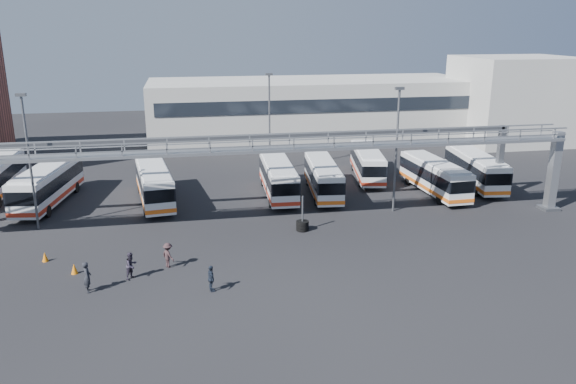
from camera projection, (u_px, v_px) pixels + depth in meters
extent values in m
plane|color=black|center=(262.00, 254.00, 37.93)|extent=(140.00, 140.00, 0.00)
cube|color=gray|center=(554.00, 171.00, 46.15)|extent=(0.70, 0.70, 6.60)
cube|color=#4C4F54|center=(548.00, 208.00, 47.05)|extent=(1.40, 1.40, 0.25)
cube|color=gray|center=(251.00, 150.00, 40.90)|extent=(50.00, 1.80, 0.22)
cube|color=gray|center=(252.00, 139.00, 39.83)|extent=(50.00, 0.10, 0.10)
cube|color=gray|center=(250.00, 135.00, 41.43)|extent=(50.00, 0.10, 0.10)
cube|color=#4C4F54|center=(245.00, 137.00, 44.61)|extent=(45.00, 0.50, 0.35)
cube|color=#9E9E99|center=(310.00, 110.00, 74.71)|extent=(42.00, 14.00, 8.00)
cube|color=#B2B2AD|center=(515.00, 100.00, 73.27)|extent=(14.00, 12.00, 11.00)
cylinder|color=#4C4F54|center=(30.00, 165.00, 41.19)|extent=(0.18, 0.18, 10.00)
cube|color=#4C4F54|center=(21.00, 95.00, 39.73)|extent=(0.70, 0.35, 0.22)
cylinder|color=#4C4F54|center=(396.00, 152.00, 45.23)|extent=(0.18, 0.18, 10.00)
cube|color=#4C4F54|center=(400.00, 88.00, 43.78)|extent=(0.70, 0.35, 0.22)
cylinder|color=#4C4F54|center=(270.00, 124.00, 57.93)|extent=(0.18, 0.18, 10.00)
cube|color=#4C4F54|center=(269.00, 74.00, 56.48)|extent=(0.70, 0.35, 0.22)
cylinder|color=black|center=(21.00, 180.00, 53.97)|extent=(0.31, 0.99, 0.99)
cube|color=silver|center=(48.00, 184.00, 47.94)|extent=(4.11, 11.14, 2.72)
cube|color=black|center=(47.00, 180.00, 47.84)|extent=(4.18, 11.21, 1.09)
cube|color=#B12A15|center=(49.00, 195.00, 48.21)|extent=(4.17, 11.20, 0.35)
cube|color=silver|center=(46.00, 168.00, 47.53)|extent=(3.70, 10.03, 0.16)
cylinder|color=black|center=(19.00, 212.00, 44.94)|extent=(0.44, 1.02, 0.99)
cylinder|color=black|center=(47.00, 211.00, 45.01)|extent=(0.44, 1.02, 0.99)
cylinder|color=black|center=(51.00, 188.00, 51.61)|extent=(0.44, 1.02, 0.99)
cylinder|color=black|center=(76.00, 187.00, 51.68)|extent=(0.44, 1.02, 0.99)
cube|color=silver|center=(154.00, 183.00, 48.47)|extent=(3.72, 10.73, 2.63)
cube|color=black|center=(154.00, 180.00, 48.38)|extent=(3.78, 10.79, 1.05)
cube|color=#D95B14|center=(155.00, 193.00, 48.73)|extent=(3.77, 10.78, 0.33)
cube|color=silver|center=(153.00, 167.00, 48.07)|extent=(3.35, 9.65, 0.15)
cylinder|color=black|center=(145.00, 210.00, 45.45)|extent=(0.41, 0.98, 0.96)
cylinder|color=black|center=(172.00, 207.00, 46.09)|extent=(0.41, 0.98, 0.96)
cylinder|color=black|center=(140.00, 188.00, 51.57)|extent=(0.41, 0.98, 0.96)
cylinder|color=black|center=(163.00, 186.00, 52.21)|extent=(0.41, 0.98, 0.96)
cube|color=silver|center=(278.00, 177.00, 50.44)|extent=(2.80, 10.41, 2.58)
cube|color=black|center=(278.00, 174.00, 50.35)|extent=(2.86, 10.47, 1.03)
cube|color=#B12A15|center=(278.00, 187.00, 50.70)|extent=(2.85, 10.46, 0.33)
cube|color=silver|center=(278.00, 163.00, 50.05)|extent=(2.52, 9.37, 0.15)
cylinder|color=black|center=(271.00, 202.00, 47.52)|extent=(0.32, 0.95, 0.94)
cylinder|color=black|center=(295.00, 201.00, 47.80)|extent=(0.32, 0.95, 0.94)
cylinder|color=black|center=(263.00, 181.00, 53.78)|extent=(0.32, 0.95, 0.94)
cylinder|color=black|center=(285.00, 180.00, 54.06)|extent=(0.32, 0.95, 0.94)
cube|color=silver|center=(323.00, 177.00, 50.71)|extent=(3.31, 10.14, 2.49)
cube|color=black|center=(323.00, 174.00, 50.63)|extent=(3.37, 10.20, 1.00)
cube|color=#D95B14|center=(323.00, 186.00, 50.97)|extent=(3.36, 10.19, 0.32)
cube|color=silver|center=(323.00, 163.00, 50.34)|extent=(2.98, 9.12, 0.14)
cylinder|color=black|center=(316.00, 201.00, 47.94)|extent=(0.37, 0.93, 0.90)
cylinder|color=black|center=(340.00, 200.00, 48.09)|extent=(0.37, 0.93, 0.90)
cylinder|color=black|center=(308.00, 181.00, 54.02)|extent=(0.37, 0.93, 0.90)
cylinder|color=black|center=(329.00, 180.00, 54.18)|extent=(0.37, 0.93, 0.90)
cube|color=silver|center=(367.00, 162.00, 56.18)|extent=(4.13, 10.28, 2.51)
cube|color=black|center=(367.00, 159.00, 56.10)|extent=(4.20, 10.35, 1.00)
cube|color=#B12A15|center=(367.00, 171.00, 56.43)|extent=(4.19, 10.34, 0.32)
cube|color=silver|center=(368.00, 149.00, 55.80)|extent=(3.72, 9.25, 0.15)
cylinder|color=black|center=(361.00, 182.00, 53.45)|extent=(0.44, 0.95, 0.91)
cylinder|color=black|center=(382.00, 182.00, 53.45)|extent=(0.44, 0.95, 0.91)
cylinder|color=black|center=(353.00, 166.00, 59.60)|extent=(0.44, 0.95, 0.91)
cylinder|color=black|center=(372.00, 166.00, 59.60)|extent=(0.44, 0.95, 0.91)
cube|color=silver|center=(434.00, 176.00, 51.10)|extent=(2.62, 10.15, 2.52)
cube|color=black|center=(435.00, 173.00, 51.01)|extent=(2.68, 10.21, 1.01)
cube|color=#D95B14|center=(434.00, 185.00, 51.35)|extent=(2.67, 10.20, 0.32)
cube|color=silver|center=(435.00, 162.00, 50.72)|extent=(2.36, 9.13, 0.15)
cylinder|color=black|center=(440.00, 199.00, 48.21)|extent=(0.30, 0.92, 0.92)
cylinder|color=black|center=(461.00, 198.00, 48.64)|extent=(0.30, 0.92, 0.92)
cylinder|color=black|center=(408.00, 180.00, 54.25)|extent=(0.30, 0.92, 0.92)
cylinder|color=black|center=(428.00, 179.00, 54.67)|extent=(0.30, 0.92, 0.92)
cube|color=silver|center=(475.00, 168.00, 53.49)|extent=(3.57, 10.57, 2.59)
cube|color=black|center=(476.00, 165.00, 53.40)|extent=(3.63, 10.64, 1.04)
cube|color=#D95B14|center=(474.00, 178.00, 53.75)|extent=(3.62, 10.62, 0.33)
cube|color=silver|center=(477.00, 154.00, 53.10)|extent=(3.21, 9.51, 0.15)
cylinder|color=black|center=(477.00, 191.00, 50.61)|extent=(0.39, 0.97, 0.94)
cylinder|color=black|center=(500.00, 191.00, 50.74)|extent=(0.39, 0.97, 0.94)
cylinder|color=black|center=(451.00, 173.00, 56.95)|extent=(0.39, 0.97, 0.94)
cylinder|color=black|center=(472.00, 172.00, 57.09)|extent=(0.39, 0.97, 0.94)
imported|color=black|center=(87.00, 277.00, 32.26)|extent=(0.55, 0.74, 1.86)
imported|color=#292432|center=(131.00, 266.00, 34.00)|extent=(1.02, 1.04, 1.69)
imported|color=#322123|center=(168.00, 255.00, 35.60)|extent=(1.10, 1.21, 1.63)
imported|color=#19202E|center=(211.00, 279.00, 32.34)|extent=(0.58, 1.00, 1.60)
cone|color=#D16B0B|center=(74.00, 269.00, 34.79)|extent=(0.47, 0.47, 0.66)
cone|color=#D16B0B|center=(45.00, 257.00, 36.61)|extent=(0.50, 0.50, 0.64)
cylinder|color=black|center=(302.00, 229.00, 42.18)|extent=(0.95, 0.95, 0.23)
cylinder|color=black|center=(302.00, 226.00, 42.11)|extent=(0.95, 0.95, 0.23)
cylinder|color=black|center=(302.00, 223.00, 42.04)|extent=(0.95, 0.95, 0.23)
cylinder|color=#4C4F54|center=(303.00, 213.00, 41.83)|extent=(0.14, 0.14, 2.72)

